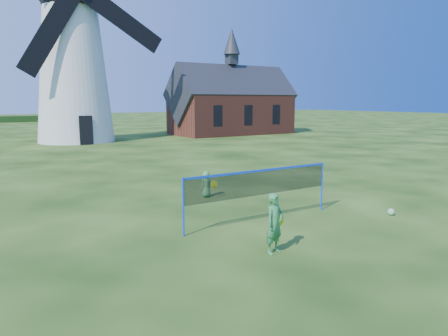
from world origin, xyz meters
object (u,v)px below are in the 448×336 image
windmill (73,63)px  play_ball (391,212)px  player_girl (275,223)px  badminton_net (260,184)px  player_boy (206,184)px  chapel (232,105)px

windmill → play_ball: (2.39, -29.44, -6.54)m
player_girl → badminton_net: bearing=46.6°
player_girl → player_boy: 6.02m
windmill → player_girl: 30.72m
player_boy → badminton_net: bearing=73.8°
player_boy → chapel: bearing=-137.2°
windmill → player_boy: 25.01m
chapel → play_ball: bearing=-114.8°
play_ball → player_girl: bearing=-173.6°
windmill → chapel: bearing=0.0°
player_boy → player_girl: bearing=63.2°
player_boy → play_ball: player_boy is taller
windmill → player_boy: bearing=-92.8°
chapel → player_boy: bearing=-125.3°
player_girl → play_ball: bearing=-7.2°
windmill → player_girl: size_ratio=13.56×
badminton_net → player_girl: bearing=-119.9°
badminton_net → player_girl: size_ratio=3.56×
badminton_net → chapel: bearing=57.9°
chapel → badminton_net: size_ratio=2.55×
chapel → badminton_net: bearing=-122.1°
badminton_net → windmill: bearing=87.0°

